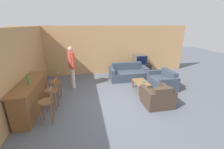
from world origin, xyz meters
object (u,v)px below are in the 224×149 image
at_px(coffee_table, 141,83).
at_px(tv, 140,60).
at_px(couch_far, 128,74).
at_px(bar_chair_far, 55,84).
at_px(bar_chair_mid, 52,93).
at_px(book_on_table, 144,82).
at_px(tv_unit, 140,69).
at_px(person_by_window, 72,65).
at_px(loveseat_right, 163,81).
at_px(bar_chair_near, 47,104).
at_px(bottle, 28,79).
at_px(armchair_near, 158,97).

bearing_deg(coffee_table, tv, 70.51).
bearing_deg(couch_far, tv, 41.08).
bearing_deg(tv, bar_chair_far, -150.87).
height_order(bar_chair_mid, book_on_table, bar_chair_mid).
bearing_deg(tv_unit, tv, -90.00).
height_order(coffee_table, tv, tv).
bearing_deg(coffee_table, bar_chair_mid, -167.12).
distance_m(bar_chair_mid, coffee_table, 3.47).
distance_m(tv, person_by_window, 3.88).
xyz_separation_m(bar_chair_mid, couch_far, (3.25, 2.24, -0.29)).
relative_size(bar_chair_mid, tv, 1.61).
bearing_deg(bar_chair_mid, bar_chair_far, 90.00).
xyz_separation_m(coffee_table, book_on_table, (0.10, -0.05, 0.08)).
bearing_deg(tv, book_on_table, -106.95).
height_order(tv_unit, tv, tv).
distance_m(loveseat_right, person_by_window, 4.03).
bearing_deg(tv, couch_far, -138.92).
height_order(bar_chair_near, bottle, bottle).
relative_size(bar_chair_near, loveseat_right, 0.77).
xyz_separation_m(tv_unit, bottle, (-4.76, -3.23, 0.87)).
bearing_deg(armchair_near, bar_chair_near, -175.13).
xyz_separation_m(bottle, book_on_table, (4.04, 0.89, -0.72)).
height_order(bar_chair_mid, tv_unit, bar_chair_mid).
relative_size(loveseat_right, tv, 2.07).
bearing_deg(book_on_table, armchair_near, -88.22).
height_order(bar_chair_mid, coffee_table, bar_chair_mid).
distance_m(bar_chair_near, couch_far, 4.43).
bearing_deg(person_by_window, bar_chair_near, -102.96).
bearing_deg(bottle, person_by_window, 58.77).
distance_m(bar_chair_mid, book_on_table, 3.55).
bearing_deg(tv_unit, person_by_window, -159.39).
relative_size(bar_chair_far, book_on_table, 5.80).
height_order(bar_chair_near, bar_chair_far, same).
bearing_deg(bar_chair_mid, tv_unit, 36.18).
xyz_separation_m(bar_chair_mid, bottle, (-0.57, -0.17, 0.56)).
relative_size(tv, book_on_table, 3.61).
bearing_deg(couch_far, armchair_near, -84.53).
xyz_separation_m(loveseat_right, person_by_window, (-3.90, 0.73, 0.74)).
height_order(bar_chair_near, coffee_table, bar_chair_near).
xyz_separation_m(bar_chair_far, bottle, (-0.57, -0.90, 0.56)).
bearing_deg(loveseat_right, couch_far, 133.62).
distance_m(couch_far, tv_unit, 1.24).
height_order(armchair_near, bottle, bottle).
bearing_deg(coffee_table, bar_chair_near, -155.79).
bearing_deg(loveseat_right, tv_unit, 97.54).
xyz_separation_m(coffee_table, tv, (0.81, 2.29, 0.45)).
bearing_deg(couch_far, bar_chair_mid, -145.39).
distance_m(bar_chair_far, armchair_near, 3.71).
bearing_deg(tv, bar_chair_mid, -143.85).
distance_m(bar_chair_far, tv_unit, 4.80).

